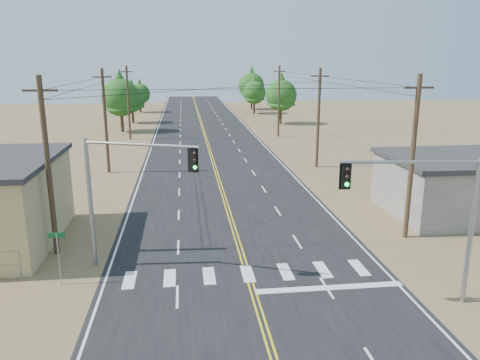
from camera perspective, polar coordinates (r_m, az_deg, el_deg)
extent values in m
cube|color=black|center=(45.41, -2.84, 0.73)|extent=(15.00, 200.00, 0.02)
cylinder|color=gray|center=(26.47, -25.23, -9.23)|extent=(0.06, 0.06, 1.50)
cylinder|color=#4C3826|center=(27.66, -22.33, 1.33)|extent=(0.30, 0.30, 10.00)
cube|color=#4C3826|center=(27.10, -23.19, 10.01)|extent=(1.80, 0.12, 0.12)
cylinder|color=#4C3826|center=(46.96, -16.08, 6.84)|extent=(0.30, 0.30, 10.00)
cube|color=#4C3826|center=(46.64, -16.44, 11.96)|extent=(1.80, 0.12, 0.12)
cylinder|color=#4C3826|center=(66.68, -13.45, 9.10)|extent=(0.30, 0.30, 10.00)
cube|color=#4C3826|center=(66.45, -13.67, 12.70)|extent=(1.80, 0.12, 0.12)
cylinder|color=#4C3826|center=(29.90, 20.25, 2.44)|extent=(0.30, 0.30, 10.00)
cube|color=#4C3826|center=(29.38, 20.97, 10.47)|extent=(1.80, 0.12, 0.12)
cylinder|color=#4C3826|center=(48.32, 9.53, 7.40)|extent=(0.30, 0.30, 10.00)
cube|color=#4C3826|center=(48.00, 9.74, 12.38)|extent=(1.80, 0.12, 0.12)
cylinder|color=#4C3826|center=(67.64, 4.75, 9.51)|extent=(0.30, 0.30, 10.00)
cube|color=#4C3826|center=(67.41, 4.83, 13.07)|extent=(1.80, 0.12, 0.12)
cylinder|color=gray|center=(25.62, -17.72, -3.13)|extent=(0.23, 0.23, 6.66)
cylinder|color=gray|center=(24.86, -18.31, 4.21)|extent=(0.17, 0.17, 0.57)
cylinder|color=gray|center=(23.37, -12.06, 4.25)|extent=(5.67, 2.32, 0.15)
cube|color=black|center=(22.42, -5.70, 2.47)|extent=(0.41, 0.39, 1.05)
sphere|color=black|center=(22.20, -5.55, 3.23)|extent=(0.19, 0.19, 0.19)
sphere|color=black|center=(22.26, -5.53, 2.39)|extent=(0.19, 0.19, 0.19)
sphere|color=#0CE533|center=(22.34, -5.51, 1.55)|extent=(0.19, 0.19, 0.19)
cylinder|color=gray|center=(23.15, 26.29, -6.07)|extent=(0.22, 0.22, 6.48)
cylinder|color=gray|center=(22.31, 27.20, 1.77)|extent=(0.17, 0.17, 0.56)
cylinder|color=gray|center=(21.04, 20.04, 2.08)|extent=(5.97, 0.74, 0.15)
cube|color=black|center=(20.35, 12.76, 0.47)|extent=(0.35, 0.31, 1.02)
sphere|color=black|center=(20.13, 13.01, 1.25)|extent=(0.19, 0.19, 0.19)
sphere|color=black|center=(20.20, 12.96, 0.36)|extent=(0.19, 0.19, 0.19)
sphere|color=#0CE533|center=(20.28, 12.90, -0.53)|extent=(0.19, 0.19, 0.19)
cylinder|color=gray|center=(24.74, -21.20, -8.97)|extent=(0.06, 0.06, 2.68)
cube|color=#0B5225|center=(24.30, -21.47, -6.29)|extent=(0.81, 0.07, 0.27)
cylinder|color=#3F2D1E|center=(74.46, -14.19, 7.03)|extent=(0.48, 0.48, 3.42)
cone|color=#164F16|center=(74.04, -14.41, 10.67)|extent=(5.32, 5.32, 6.08)
sphere|color=#164F16|center=(74.12, -14.35, 9.72)|extent=(5.70, 5.70, 5.70)
cylinder|color=#3F2D1E|center=(84.60, -12.93, 7.71)|extent=(0.42, 0.42, 2.75)
cone|color=#164F16|center=(84.26, -13.08, 10.29)|extent=(4.28, 4.28, 4.89)
sphere|color=#164F16|center=(84.33, -13.04, 9.62)|extent=(4.58, 4.58, 4.58)
cylinder|color=#3F2D1E|center=(101.72, -12.05, 8.78)|extent=(0.48, 0.48, 2.55)
cone|color=#164F16|center=(101.45, -12.16, 10.77)|extent=(3.96, 3.96, 4.53)
sphere|color=#164F16|center=(101.51, -12.13, 10.25)|extent=(4.24, 4.24, 4.24)
cylinder|color=#3F2D1E|center=(81.68, 4.98, 7.95)|extent=(0.42, 0.42, 3.19)
cone|color=#164F16|center=(81.30, 5.05, 11.06)|extent=(4.97, 4.97, 5.68)
sphere|color=#164F16|center=(81.37, 5.03, 10.25)|extent=(5.32, 5.32, 5.32)
cylinder|color=#3F2D1E|center=(97.27, 1.73, 8.92)|extent=(0.44, 0.44, 2.82)
cone|color=#164F16|center=(96.97, 1.75, 11.22)|extent=(4.38, 4.38, 5.01)
sphere|color=#164F16|center=(97.03, 1.75, 10.62)|extent=(4.70, 4.70, 4.70)
cylinder|color=#3F2D1E|center=(105.66, 1.40, 9.52)|extent=(0.42, 0.42, 3.39)
cone|color=#164F16|center=(105.36, 1.41, 12.07)|extent=(5.27, 5.27, 6.03)
sphere|color=#164F16|center=(105.42, 1.41, 11.41)|extent=(5.65, 5.65, 5.65)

